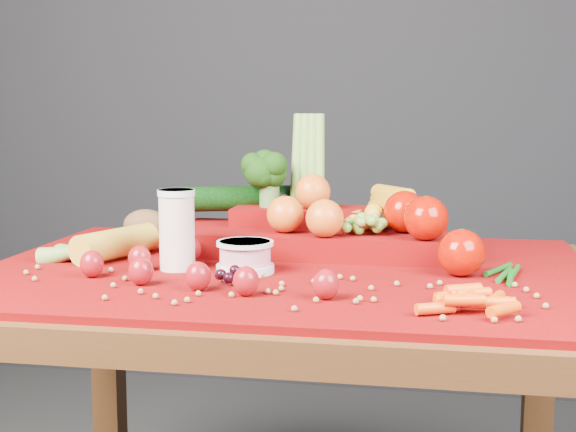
% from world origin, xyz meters
% --- Properties ---
extents(table, '(1.10, 0.80, 0.75)m').
position_xyz_m(table, '(0.00, 0.00, 0.66)').
color(table, '#3B240D').
rests_on(table, ground).
extents(red_cloth, '(1.05, 0.75, 0.01)m').
position_xyz_m(red_cloth, '(0.00, 0.00, 0.76)').
color(red_cloth, '#6E0403').
rests_on(red_cloth, table).
extents(milk_glass, '(0.06, 0.06, 0.14)m').
position_xyz_m(milk_glass, '(-0.18, -0.05, 0.84)').
color(milk_glass, beige).
rests_on(milk_glass, red_cloth).
extents(yogurt_bowl, '(0.10, 0.10, 0.05)m').
position_xyz_m(yogurt_bowl, '(-0.06, -0.06, 0.79)').
color(yogurt_bowl, silver).
rests_on(yogurt_bowl, red_cloth).
extents(strawberry_scatter, '(0.48, 0.28, 0.05)m').
position_xyz_m(strawberry_scatter, '(-0.16, -0.13, 0.79)').
color(strawberry_scatter, maroon).
rests_on(strawberry_scatter, red_cloth).
extents(dark_grape_cluster, '(0.06, 0.05, 0.03)m').
position_xyz_m(dark_grape_cluster, '(-0.07, -0.14, 0.78)').
color(dark_grape_cluster, black).
rests_on(dark_grape_cluster, red_cloth).
extents(soybean_scatter, '(0.84, 0.24, 0.01)m').
position_xyz_m(soybean_scatter, '(0.00, -0.20, 0.77)').
color(soybean_scatter, olive).
rests_on(soybean_scatter, red_cloth).
extents(corn_ear, '(0.23, 0.26, 0.06)m').
position_xyz_m(corn_ear, '(-0.36, -0.01, 0.78)').
color(corn_ear, gold).
rests_on(corn_ear, red_cloth).
extents(potato, '(0.10, 0.07, 0.07)m').
position_xyz_m(potato, '(-0.34, 0.22, 0.79)').
color(potato, brown).
rests_on(potato, red_cloth).
extents(baby_carrot_pile, '(0.18, 0.18, 0.03)m').
position_xyz_m(baby_carrot_pile, '(0.30, -0.24, 0.78)').
color(baby_carrot_pile, '#DD4507').
rests_on(baby_carrot_pile, red_cloth).
extents(green_bean_pile, '(0.14, 0.12, 0.01)m').
position_xyz_m(green_bean_pile, '(0.38, -0.01, 0.77)').
color(green_bean_pile, '#135413').
rests_on(green_bean_pile, red_cloth).
extents(produce_mound, '(0.60, 0.36, 0.27)m').
position_xyz_m(produce_mound, '(0.04, 0.15, 0.82)').
color(produce_mound, '#6E0403').
rests_on(produce_mound, red_cloth).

